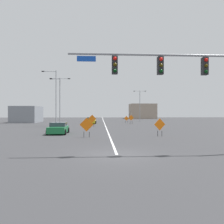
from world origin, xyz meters
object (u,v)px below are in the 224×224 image
construction_sign_left_shoulder (131,118)px  street_lamp_far_right (59,100)px  street_lamp_near_left (60,98)px  street_lamp_far_left (55,96)px  construction_sign_right_lane (160,125)px  construction_sign_right_shoulder (92,119)px  construction_sign_median_near (87,125)px  street_lamp_mid_right (140,103)px  car_yellow_mid (91,121)px  traffic_signal_assembly (185,73)px  car_green_distant (58,128)px  construction_sign_median_far (126,119)px

construction_sign_left_shoulder → street_lamp_far_right: bearing=-161.8°
street_lamp_near_left → street_lamp_far_left: 3.52m
street_lamp_near_left → construction_sign_right_lane: street_lamp_near_left is taller
construction_sign_right_shoulder → construction_sign_median_near: construction_sign_right_shoulder is taller
street_lamp_near_left → street_lamp_mid_right: size_ratio=1.05×
car_yellow_mid → street_lamp_far_left: bearing=-117.4°
construction_sign_median_near → street_lamp_near_left: bearing=108.5°
street_lamp_far_right → street_lamp_far_left: street_lamp_far_left is taller
construction_sign_median_near → construction_sign_right_lane: bearing=4.1°
traffic_signal_assembly → car_green_distant: traffic_signal_assembly is taller
construction_sign_left_shoulder → construction_sign_right_lane: bearing=-90.8°
construction_sign_right_shoulder → car_green_distant: (-3.47, -11.84, -0.67)m
traffic_signal_assembly → construction_sign_right_lane: bearing=82.8°
street_lamp_near_left → car_green_distant: (2.54, -14.37, -4.58)m
construction_sign_median_far → car_green_distant: construction_sign_median_far is taller
car_green_distant → construction_sign_left_shoulder: bearing=59.3°
street_lamp_near_left → construction_sign_median_far: 16.89m
construction_sign_right_lane → construction_sign_median_near: 7.62m
street_lamp_far_right → car_green_distant: 15.42m
car_green_distant → street_lamp_far_left: bearing=103.9°
construction_sign_median_near → construction_sign_median_far: bearing=74.8°
traffic_signal_assembly → construction_sign_right_shoulder: (-6.44, 24.40, -3.55)m
construction_sign_right_shoulder → car_green_distant: 12.36m
construction_sign_median_near → construction_sign_median_far: size_ratio=1.19×
traffic_signal_assembly → car_yellow_mid: size_ratio=2.61×
street_lamp_far_right → construction_sign_left_shoulder: street_lamp_far_right is taller
street_lamp_near_left → construction_sign_right_shoulder: street_lamp_near_left is taller
street_lamp_mid_right → car_green_distant: bearing=-116.0°
construction_sign_left_shoulder → car_yellow_mid: 8.84m
street_lamp_near_left → traffic_signal_assembly: bearing=-65.2°
traffic_signal_assembly → street_lamp_mid_right: bearing=82.6°
street_lamp_mid_right → construction_sign_right_shoulder: size_ratio=4.04×
street_lamp_mid_right → construction_sign_right_lane: size_ratio=4.51×
construction_sign_median_far → car_yellow_mid: 8.28m
traffic_signal_assembly → construction_sign_median_far: bearing=88.4°
street_lamp_near_left → construction_sign_right_shoulder: 7.61m
traffic_signal_assembly → construction_sign_left_shoulder: (1.48, 31.78, -3.61)m
construction_sign_right_lane → car_yellow_mid: size_ratio=0.45×
construction_sign_right_shoulder → street_lamp_far_right: bearing=156.0°
street_lamp_far_left → construction_sign_left_shoulder: bearing=30.7°
street_lamp_mid_right → construction_sign_right_lane: street_lamp_mid_right is taller
construction_sign_right_shoulder → construction_sign_median_far: 13.96m
street_lamp_far_left → construction_sign_median_near: (6.19, -14.54, -4.03)m
street_lamp_near_left → construction_sign_median_near: 19.46m
traffic_signal_assembly → construction_sign_median_near: traffic_signal_assembly is taller
street_lamp_mid_right → construction_sign_right_lane: 35.90m
construction_sign_right_lane → construction_sign_median_near: size_ratio=0.95×
car_yellow_mid → construction_sign_right_shoulder: bearing=-86.7°
street_lamp_far_right → car_yellow_mid: size_ratio=2.10×
construction_sign_right_lane → construction_sign_right_shoulder: construction_sign_right_shoulder is taller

